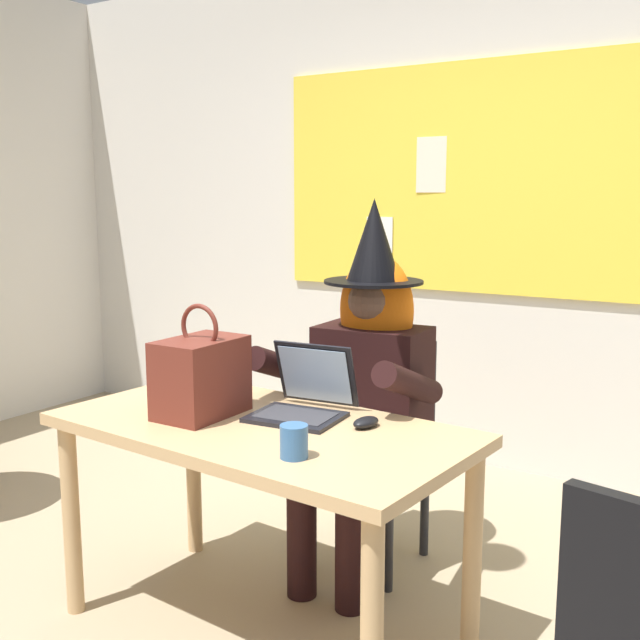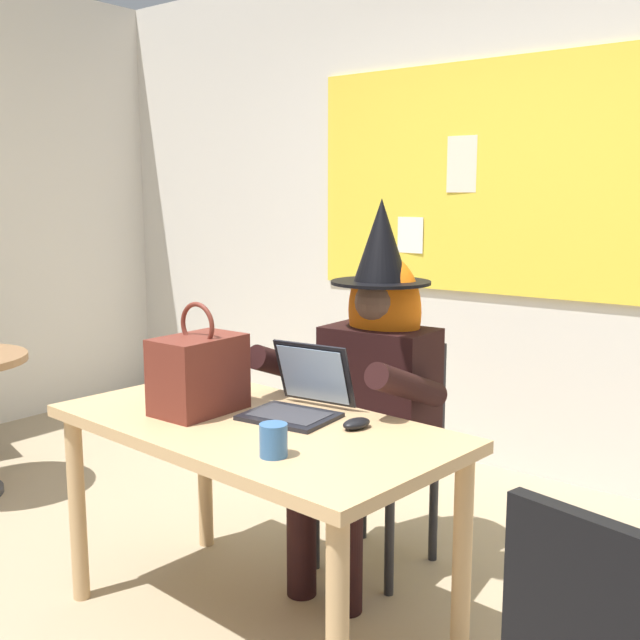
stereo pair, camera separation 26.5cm
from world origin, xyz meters
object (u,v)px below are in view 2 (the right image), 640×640
object	(u,v)px
laptop	(299,399)
handbag	(199,373)
desk_main	(253,449)
coffee_mug	(273,440)
computer_mouse	(356,424)
person_costumed	(372,375)
chair_at_desk	(387,440)

from	to	relation	value
laptop	handbag	bearing A→B (deg)	-153.29
desk_main	coffee_mug	xyz separation A→B (m)	(0.28, -0.21, 0.14)
desk_main	computer_mouse	size ratio (longest dim) A/B	13.59
laptop	person_costumed	bearing A→B (deg)	84.55
person_costumed	coffee_mug	distance (m)	0.83
laptop	chair_at_desk	bearing A→B (deg)	85.00
person_costumed	computer_mouse	distance (m)	0.51
chair_at_desk	computer_mouse	distance (m)	0.67
chair_at_desk	handbag	distance (m)	0.88
laptop	handbag	distance (m)	0.35
desk_main	laptop	bearing A→B (deg)	66.86
desk_main	chair_at_desk	xyz separation A→B (m)	(0.06, 0.71, -0.14)
computer_mouse	handbag	distance (m)	0.57
chair_at_desk	coffee_mug	xyz separation A→B (m)	(0.21, -0.93, 0.28)
handbag	person_costumed	bearing A→B (deg)	64.94
desk_main	computer_mouse	world-z (taller)	computer_mouse
person_costumed	handbag	world-z (taller)	person_costumed
desk_main	coffee_mug	world-z (taller)	coffee_mug
desk_main	handbag	distance (m)	0.32
handbag	coffee_mug	world-z (taller)	handbag
desk_main	chair_at_desk	world-z (taller)	chair_at_desk
chair_at_desk	handbag	xyz separation A→B (m)	(-0.29, -0.74, 0.37)
desk_main	laptop	size ratio (longest dim) A/B	4.25
laptop	computer_mouse	xyz separation A→B (m)	(0.25, -0.01, -0.03)
handbag	chair_at_desk	bearing A→B (deg)	68.95
person_costumed	laptop	xyz separation A→B (m)	(0.00, -0.44, -0.00)
chair_at_desk	person_costumed	xyz separation A→B (m)	(0.00, -0.12, 0.29)
coffee_mug	chair_at_desk	bearing A→B (deg)	102.96
person_costumed	handbag	xyz separation A→B (m)	(-0.29, -0.62, 0.08)
computer_mouse	coffee_mug	xyz separation A→B (m)	(-0.04, -0.35, 0.03)
laptop	coffee_mug	bearing A→B (deg)	-66.01
desk_main	person_costumed	world-z (taller)	person_costumed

